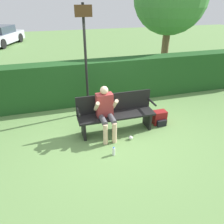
{
  "coord_description": "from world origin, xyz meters",
  "views": [
    {
      "loc": [
        -1.45,
        -4.54,
        3.08
      ],
      "look_at": [
        -0.15,
        -0.1,
        0.64
      ],
      "focal_mm": 35.0,
      "sensor_mm": 36.0,
      "label": 1
    }
  ],
  "objects_px": {
    "park_bench": "(116,113)",
    "person_seated": "(106,110)",
    "backpack": "(160,118)",
    "parked_car": "(1,36)",
    "signpost": "(86,56)",
    "water_bottle": "(114,151)"
  },
  "relations": [
    {
      "from": "park_bench",
      "to": "signpost",
      "type": "height_order",
      "value": "signpost"
    },
    {
      "from": "person_seated",
      "to": "backpack",
      "type": "height_order",
      "value": "person_seated"
    },
    {
      "from": "park_bench",
      "to": "backpack",
      "type": "bearing_deg",
      "value": -1.6
    },
    {
      "from": "water_bottle",
      "to": "signpost",
      "type": "distance_m",
      "value": 2.64
    },
    {
      "from": "park_bench",
      "to": "person_seated",
      "type": "distance_m",
      "value": 0.38
    },
    {
      "from": "water_bottle",
      "to": "parked_car",
      "type": "relative_size",
      "value": 0.05
    },
    {
      "from": "backpack",
      "to": "parked_car",
      "type": "distance_m",
      "value": 14.4
    },
    {
      "from": "water_bottle",
      "to": "signpost",
      "type": "height_order",
      "value": "signpost"
    },
    {
      "from": "park_bench",
      "to": "signpost",
      "type": "distance_m",
      "value": 1.72
    },
    {
      "from": "park_bench",
      "to": "water_bottle",
      "type": "bearing_deg",
      "value": -109.57
    },
    {
      "from": "signpost",
      "to": "parked_car",
      "type": "bearing_deg",
      "value": 108.33
    },
    {
      "from": "signpost",
      "to": "parked_car",
      "type": "height_order",
      "value": "signpost"
    },
    {
      "from": "water_bottle",
      "to": "parked_car",
      "type": "bearing_deg",
      "value": 106.32
    },
    {
      "from": "signpost",
      "to": "parked_car",
      "type": "distance_m",
      "value": 12.72
    },
    {
      "from": "park_bench",
      "to": "person_seated",
      "type": "bearing_deg",
      "value": -154.23
    },
    {
      "from": "backpack",
      "to": "signpost",
      "type": "bearing_deg",
      "value": 145.92
    },
    {
      "from": "backpack",
      "to": "park_bench",
      "type": "bearing_deg",
      "value": 178.4
    },
    {
      "from": "person_seated",
      "to": "backpack",
      "type": "bearing_deg",
      "value": 4.07
    },
    {
      "from": "park_bench",
      "to": "backpack",
      "type": "height_order",
      "value": "park_bench"
    },
    {
      "from": "park_bench",
      "to": "water_bottle",
      "type": "xyz_separation_m",
      "value": [
        -0.34,
        -0.96,
        -0.41
      ]
    },
    {
      "from": "backpack",
      "to": "signpost",
      "type": "relative_size",
      "value": 0.13
    },
    {
      "from": "backpack",
      "to": "parked_car",
      "type": "relative_size",
      "value": 0.09
    }
  ]
}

